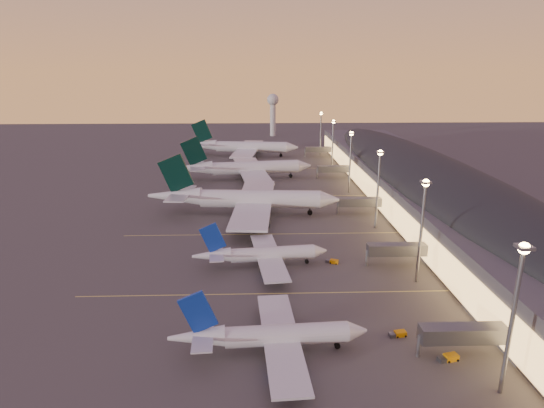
{
  "coord_description": "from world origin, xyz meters",
  "views": [
    {
      "loc": [
        -2.95,
        -100.43,
        49.98
      ],
      "look_at": [
        2.0,
        45.0,
        7.0
      ],
      "focal_mm": 30.0,
      "sensor_mm": 36.0,
      "label": 1
    }
  ],
  "objects_px": {
    "baggage_tug_b": "(398,334)",
    "baggage_tug_c": "(332,261)",
    "airliner_wide_near": "(244,199)",
    "radar_tower": "(273,108)",
    "airliner_narrow_north": "(261,255)",
    "airliner_wide_mid": "(244,168)",
    "baggage_tug_a": "(449,358)",
    "airliner_narrow_south": "(270,336)",
    "airliner_wide_far": "(242,147)"
  },
  "relations": [
    {
      "from": "airliner_wide_near",
      "to": "airliner_wide_mid",
      "type": "height_order",
      "value": "airliner_wide_near"
    },
    {
      "from": "airliner_narrow_north",
      "to": "airliner_wide_near",
      "type": "height_order",
      "value": "airliner_wide_near"
    },
    {
      "from": "baggage_tug_b",
      "to": "baggage_tug_c",
      "type": "distance_m",
      "value": 36.04
    },
    {
      "from": "airliner_wide_mid",
      "to": "baggage_tug_a",
      "type": "bearing_deg",
      "value": -82.08
    },
    {
      "from": "baggage_tug_c",
      "to": "baggage_tug_a",
      "type": "bearing_deg",
      "value": -46.14
    },
    {
      "from": "airliner_narrow_north",
      "to": "baggage_tug_b",
      "type": "bearing_deg",
      "value": -58.63
    },
    {
      "from": "radar_tower",
      "to": "baggage_tug_b",
      "type": "relative_size",
      "value": 9.13
    },
    {
      "from": "radar_tower",
      "to": "baggage_tug_a",
      "type": "relative_size",
      "value": 8.23
    },
    {
      "from": "baggage_tug_b",
      "to": "baggage_tug_c",
      "type": "height_order",
      "value": "baggage_tug_b"
    },
    {
      "from": "baggage_tug_b",
      "to": "airliner_wide_mid",
      "type": "bearing_deg",
      "value": 94.98
    },
    {
      "from": "airliner_narrow_north",
      "to": "baggage_tug_c",
      "type": "distance_m",
      "value": 19.53
    },
    {
      "from": "airliner_narrow_south",
      "to": "airliner_narrow_north",
      "type": "distance_m",
      "value": 38.36
    },
    {
      "from": "airliner_wide_mid",
      "to": "baggage_tug_b",
      "type": "height_order",
      "value": "airliner_wide_mid"
    },
    {
      "from": "airliner_wide_near",
      "to": "baggage_tug_a",
      "type": "height_order",
      "value": "airliner_wide_near"
    },
    {
      "from": "baggage_tug_b",
      "to": "airliner_narrow_south",
      "type": "bearing_deg",
      "value": -179.3
    },
    {
      "from": "airliner_narrow_south",
      "to": "radar_tower",
      "type": "bearing_deg",
      "value": 84.41
    },
    {
      "from": "airliner_wide_mid",
      "to": "baggage_tug_b",
      "type": "distance_m",
      "value": 138.14
    },
    {
      "from": "airliner_narrow_north",
      "to": "airliner_wide_far",
      "type": "bearing_deg",
      "value": 87.04
    },
    {
      "from": "airliner_narrow_south",
      "to": "airliner_wide_near",
      "type": "relative_size",
      "value": 0.53
    },
    {
      "from": "airliner_wide_far",
      "to": "baggage_tug_a",
      "type": "relative_size",
      "value": 17.37
    },
    {
      "from": "airliner_wide_mid",
      "to": "airliner_narrow_south",
      "type": "bearing_deg",
      "value": -94.49
    },
    {
      "from": "airliner_narrow_north",
      "to": "airliner_wide_mid",
      "type": "xyz_separation_m",
      "value": [
        -7.12,
        99.92,
        2.12
      ]
    },
    {
      "from": "airliner_narrow_north",
      "to": "radar_tower",
      "type": "xyz_separation_m",
      "value": [
        12.07,
        249.43,
        18.56
      ]
    },
    {
      "from": "baggage_tug_b",
      "to": "airliner_wide_near",
      "type": "bearing_deg",
      "value": 102.93
    },
    {
      "from": "airliner_wide_far",
      "to": "baggage_tug_a",
      "type": "bearing_deg",
      "value": -71.4
    },
    {
      "from": "radar_tower",
      "to": "baggage_tug_b",
      "type": "distance_m",
      "value": 284.59
    },
    {
      "from": "airliner_wide_far",
      "to": "baggage_tug_c",
      "type": "relative_size",
      "value": 19.33
    },
    {
      "from": "baggage_tug_c",
      "to": "radar_tower",
      "type": "bearing_deg",
      "value": 117.73
    },
    {
      "from": "baggage_tug_c",
      "to": "airliner_narrow_south",
      "type": "bearing_deg",
      "value": -88.45
    },
    {
      "from": "airliner_narrow_south",
      "to": "radar_tower",
      "type": "height_order",
      "value": "radar_tower"
    },
    {
      "from": "airliner_wide_near",
      "to": "radar_tower",
      "type": "relative_size",
      "value": 2.11
    },
    {
      "from": "airliner_wide_far",
      "to": "baggage_tug_a",
      "type": "height_order",
      "value": "airliner_wide_far"
    },
    {
      "from": "airliner_narrow_north",
      "to": "airliner_wide_far",
      "type": "height_order",
      "value": "airliner_wide_far"
    },
    {
      "from": "airliner_narrow_north",
      "to": "baggage_tug_c",
      "type": "relative_size",
      "value": 10.1
    },
    {
      "from": "airliner_narrow_north",
      "to": "airliner_wide_far",
      "type": "xyz_separation_m",
      "value": [
        -9.95,
        160.76,
        2.34
      ]
    },
    {
      "from": "airliner_wide_near",
      "to": "baggage_tug_b",
      "type": "bearing_deg",
      "value": -63.94
    },
    {
      "from": "airliner_wide_mid",
      "to": "airliner_wide_far",
      "type": "xyz_separation_m",
      "value": [
        -2.83,
        60.84,
        0.22
      ]
    },
    {
      "from": "airliner_narrow_south",
      "to": "baggage_tug_a",
      "type": "height_order",
      "value": "airliner_narrow_south"
    },
    {
      "from": "airliner_wide_near",
      "to": "baggage_tug_c",
      "type": "distance_m",
      "value": 51.01
    },
    {
      "from": "airliner_narrow_north",
      "to": "baggage_tug_a",
      "type": "distance_m",
      "value": 53.56
    },
    {
      "from": "radar_tower",
      "to": "baggage_tug_a",
      "type": "height_order",
      "value": "radar_tower"
    },
    {
      "from": "airliner_narrow_south",
      "to": "airliner_wide_near",
      "type": "height_order",
      "value": "airliner_wide_near"
    },
    {
      "from": "airliner_wide_far",
      "to": "airliner_narrow_north",
      "type": "bearing_deg",
      "value": -79.86
    },
    {
      "from": "airliner_wide_mid",
      "to": "airliner_narrow_north",
      "type": "bearing_deg",
      "value": -93.85
    },
    {
      "from": "airliner_wide_far",
      "to": "baggage_tug_c",
      "type": "xyz_separation_m",
      "value": [
        29.22,
        -159.42,
        -5.2
      ]
    },
    {
      "from": "baggage_tug_c",
      "to": "airliner_wide_far",
      "type": "bearing_deg",
      "value": 126.45
    },
    {
      "from": "airliner_wide_far",
      "to": "radar_tower",
      "type": "xyz_separation_m",
      "value": [
        22.01,
        88.67,
        16.22
      ]
    },
    {
      "from": "airliner_narrow_north",
      "to": "airliner_wide_near",
      "type": "distance_m",
      "value": 45.93
    },
    {
      "from": "airliner_wide_far",
      "to": "baggage_tug_b",
      "type": "height_order",
      "value": "airliner_wide_far"
    },
    {
      "from": "airliner_wide_mid",
      "to": "baggage_tug_c",
      "type": "bearing_deg",
      "value": -82.94
    }
  ]
}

